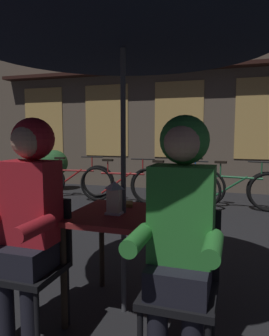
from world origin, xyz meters
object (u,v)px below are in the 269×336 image
patio_umbrella (123,19)px  chair_left (36,258)px  lantern (115,197)px  book (120,204)px  person_right_hooded (181,219)px  potted_plant (55,167)px  bicycle_second (122,184)px  bicycle_fourth (236,189)px  chair_right (182,278)px  person_left_hooded (28,206)px  bicycle_nearest (74,180)px  cafe_table (124,227)px  bicycle_third (173,187)px

patio_umbrella → chair_left: (-0.48, -0.37, -1.57)m
lantern → book: size_ratio=1.16×
person_right_hooded → potted_plant: (-3.67, 4.62, -0.30)m
potted_plant → bicycle_second: bearing=-20.9°
book → bicycle_fourth: bearing=57.7°
chair_right → person_left_hooded: person_left_hooded is taller
person_left_hooded → person_right_hooded: 0.96m
bicycle_nearest → bicycle_second: bearing=-8.0°
lantern → chair_left: bearing=-143.4°
chair_right → person_left_hooded: 1.03m
chair_left → cafe_table: bearing=37.5°
chair_right → book: 0.86m
chair_right → person_right_hooded: person_right_hooded is taller
chair_left → bicycle_second: chair_left is taller
bicycle_nearest → person_right_hooded: bearing=-54.6°
person_left_hooded → person_right_hooded: size_ratio=1.00×
bicycle_fourth → lantern: bearing=-102.6°
cafe_table → bicycle_third: bicycle_third is taller
lantern → bicycle_nearest: 4.39m
person_left_hooded → bicycle_fourth: 4.24m
lantern → chair_left: lantern is taller
lantern → person_left_hooded: bearing=-138.9°
bicycle_second → chair_right: bearing=-65.3°
cafe_table → person_right_hooded: person_right_hooded is taller
person_left_hooded → bicycle_second: (-0.80, 3.89, -0.50)m
cafe_table → bicycle_nearest: 4.35m
chair_left → person_left_hooded: bearing=-90.0°
cafe_table → potted_plant: bearing=127.3°
patio_umbrella → chair_left: 1.68m
cafe_table → person_left_hooded: bearing=-138.4°
bicycle_second → person_left_hooded: bearing=-78.4°
cafe_table → bicycle_second: bicycle_second is taller
book → person_right_hooded: bearing=-65.0°
bicycle_third → bicycle_fourth: 1.09m
patio_umbrella → person_right_hooded: (0.48, -0.43, -1.21)m
person_right_hooded → book: bearing=132.8°
cafe_table → bicycle_second: (-1.28, 3.46, -0.29)m
person_right_hooded → bicycle_third: size_ratio=0.84×
chair_right → bicycle_third: (-0.79, 3.78, -0.14)m
cafe_table → potted_plant: size_ratio=0.80×
cafe_table → book: 0.26m
cafe_table → bicycle_nearest: bearing=123.5°
bicycle_second → potted_plant: 2.05m
cafe_table → patio_umbrella: bearing=0.0°
bicycle_nearest → bicycle_second: (1.12, -0.16, 0.00)m
person_left_hooded → bicycle_second: 4.00m
bicycle_second → book: size_ratio=8.39×
patio_umbrella → bicycle_third: size_ratio=1.38×
chair_right → potted_plant: potted_plant is taller
chair_left → person_right_hooded: size_ratio=0.62×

